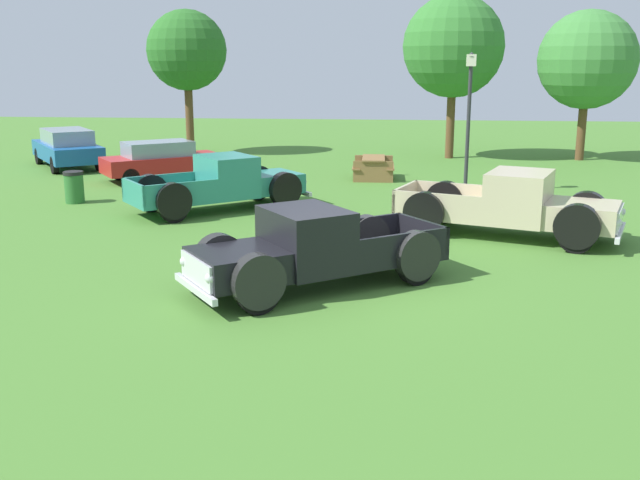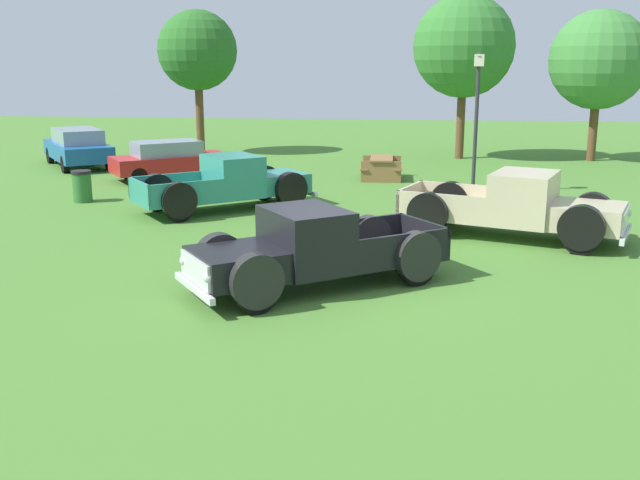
{
  "view_description": "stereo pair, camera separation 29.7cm",
  "coord_description": "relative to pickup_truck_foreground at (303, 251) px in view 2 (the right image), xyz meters",
  "views": [
    {
      "loc": [
        1.0,
        -13.51,
        4.19
      ],
      "look_at": [
        -0.31,
        -0.18,
        0.9
      ],
      "focal_mm": 41.32,
      "sensor_mm": 36.0,
      "label": 1
    },
    {
      "loc": [
        1.3,
        -13.48,
        4.19
      ],
      "look_at": [
        -0.31,
        -0.18,
        0.9
      ],
      "focal_mm": 41.32,
      "sensor_mm": 36.0,
      "label": 2
    }
  ],
  "objects": [
    {
      "name": "sedan_distant_a",
      "position": [
        -6.6,
        12.37,
        -0.01
      ],
      "size": [
        4.31,
        3.78,
        1.37
      ],
      "color": "#B21E1E",
      "rests_on": "ground_plane"
    },
    {
      "name": "pickup_truck_behind_right",
      "position": [
        4.7,
        4.54,
        0.04
      ],
      "size": [
        5.58,
        3.56,
        1.61
      ],
      "color": "#C6B793",
      "rests_on": "ground_plane"
    },
    {
      "name": "sedan_distant_b",
      "position": [
        -11.27,
        15.01,
        0.07
      ],
      "size": [
        4.2,
        4.77,
        1.52
      ],
      "color": "#195699",
      "rests_on": "ground_plane"
    },
    {
      "name": "lamp_post_near",
      "position": [
        3.98,
        10.68,
        1.59
      ],
      "size": [
        0.36,
        0.36,
        4.42
      ],
      "color": "#2D2D33",
      "rests_on": "ground_plane"
    },
    {
      "name": "pickup_truck_foreground",
      "position": [
        0.0,
        0.0,
        0.0
      ],
      "size": [
        5.06,
        4.33,
        1.52
      ],
      "color": "black",
      "rests_on": "ground_plane"
    },
    {
      "name": "ground_plane",
      "position": [
        0.61,
        0.39,
        -0.73
      ],
      "size": [
        80.0,
        80.0,
        0.0
      ],
      "primitive_type": "plane",
      "color": "#477A2D"
    },
    {
      "name": "oak_tree_east",
      "position": [
        9.6,
        19.34,
        3.45
      ],
      "size": [
        4.07,
        4.07,
        6.22
      ],
      "color": "brown",
      "rests_on": "ground_plane"
    },
    {
      "name": "trash_can",
      "position": [
        -7.87,
        7.82,
        -0.25
      ],
      "size": [
        0.59,
        0.59,
        0.95
      ],
      "color": "#2D6B2D",
      "rests_on": "ground_plane"
    },
    {
      "name": "picnic_table",
      "position": [
        0.94,
        13.29,
        -0.23
      ],
      "size": [
        1.51,
        1.83,
        0.78
      ],
      "color": "olive",
      "rests_on": "ground_plane"
    },
    {
      "name": "oak_tree_west",
      "position": [
        -7.59,
        19.84,
        3.84
      ],
      "size": [
        3.54,
        3.54,
        6.37
      ],
      "color": "brown",
      "rests_on": "ground_plane"
    },
    {
      "name": "oak_tree_center",
      "position": [
        4.08,
        19.44,
        3.99
      ],
      "size": [
        4.29,
        4.29,
        6.88
      ],
      "color": "brown",
      "rests_on": "ground_plane"
    },
    {
      "name": "pickup_truck_behind_left",
      "position": [
        -3.03,
        7.34,
        0.01
      ],
      "size": [
        5.08,
        4.54,
        1.55
      ],
      "color": "#2D8475",
      "rests_on": "ground_plane"
    }
  ]
}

